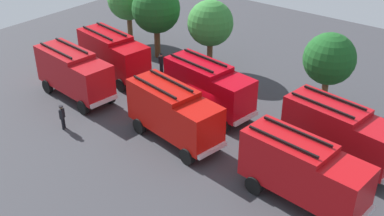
# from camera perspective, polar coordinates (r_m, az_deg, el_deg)

# --- Properties ---
(ground_plane) EXTENTS (56.97, 56.97, 0.00)m
(ground_plane) POSITION_cam_1_polar(r_m,az_deg,el_deg) (33.54, -0.00, -2.09)
(ground_plane) COLOR #38383D
(fire_truck_0) EXTENTS (7.41, 3.33, 3.88)m
(fire_truck_0) POSITION_cam_1_polar(r_m,az_deg,el_deg) (37.45, -14.05, 4.24)
(fire_truck_0) COLOR #A81116
(fire_truck_0) RESTS_ON ground
(fire_truck_1) EXTENTS (7.50, 3.67, 3.88)m
(fire_truck_1) POSITION_cam_1_polar(r_m,az_deg,el_deg) (30.87, -2.23, -0.47)
(fire_truck_1) COLOR #B70F09
(fire_truck_1) RESTS_ON ground
(fire_truck_2) EXTENTS (7.39, 3.29, 3.88)m
(fire_truck_2) POSITION_cam_1_polar(r_m,az_deg,el_deg) (26.29, 13.26, -7.25)
(fire_truck_2) COLOR #B30E13
(fire_truck_2) RESTS_ON ground
(fire_truck_3) EXTENTS (7.49, 3.64, 3.88)m
(fire_truck_3) POSITION_cam_1_polar(r_m,az_deg,el_deg) (40.24, -9.48, 6.52)
(fire_truck_3) COLOR #AC070E
(fire_truck_3) RESTS_ON ground
(fire_truck_4) EXTENTS (7.46, 3.53, 3.88)m
(fire_truck_4) POSITION_cam_1_polar(r_m,az_deg,el_deg) (34.22, 1.98, 2.70)
(fire_truck_4) COLOR #B30512
(fire_truck_4) RESTS_ON ground
(fire_truck_5) EXTENTS (7.46, 3.53, 3.88)m
(fire_truck_5) POSITION_cam_1_polar(r_m,az_deg,el_deg) (30.18, 17.35, -2.69)
(fire_truck_5) COLOR #B00F16
(fire_truck_5) RESTS_ON ground
(firefighter_0) EXTENTS (0.41, 0.48, 1.73)m
(firefighter_0) POSITION_cam_1_polar(r_m,az_deg,el_deg) (41.74, -16.73, 4.73)
(firefighter_0) COLOR black
(firefighter_0) RESTS_ON ground
(firefighter_1) EXTENTS (0.45, 0.48, 1.77)m
(firefighter_1) POSITION_cam_1_polar(r_m,az_deg,el_deg) (33.10, -0.82, -0.55)
(firefighter_1) COLOR black
(firefighter_1) RESTS_ON ground
(firefighter_2) EXTENTS (0.40, 0.48, 1.73)m
(firefighter_2) POSITION_cam_1_polar(r_m,az_deg,el_deg) (32.45, 22.18, -3.70)
(firefighter_2) COLOR black
(firefighter_2) RESTS_ON ground
(firefighter_3) EXTENTS (0.41, 0.48, 1.82)m
(firefighter_3) POSITION_cam_1_polar(r_m,az_deg,el_deg) (33.85, -15.38, -0.90)
(firefighter_3) COLOR black
(firefighter_3) RESTS_ON ground
(firefighter_4) EXTENTS (0.42, 0.27, 1.68)m
(firefighter_4) POSITION_cam_1_polar(r_m,az_deg,el_deg) (41.19, -3.73, 5.57)
(firefighter_4) COLOR black
(firefighter_4) RESTS_ON ground
(tree_0) EXTENTS (4.03, 4.03, 6.25)m
(tree_0) POSITION_cam_1_polar(r_m,az_deg,el_deg) (47.52, -7.72, 12.84)
(tree_0) COLOR brown
(tree_0) RESTS_ON ground
(tree_1) EXTENTS (4.35, 4.35, 6.74)m
(tree_1) POSITION_cam_1_polar(r_m,az_deg,el_deg) (43.16, -4.36, 11.79)
(tree_1) COLOR brown
(tree_1) RESTS_ON ground
(tree_2) EXTENTS (3.94, 3.94, 6.11)m
(tree_2) POSITION_cam_1_polar(r_m,az_deg,el_deg) (40.79, 2.23, 10.16)
(tree_2) COLOR brown
(tree_2) RESTS_ON ground
(tree_3) EXTENTS (3.79, 3.79, 5.88)m
(tree_3) POSITION_cam_1_polar(r_m,az_deg,el_deg) (35.46, 16.24, 5.69)
(tree_3) COLOR brown
(tree_3) RESTS_ON ground
(traffic_cone_0) EXTENTS (0.47, 0.47, 0.67)m
(traffic_cone_0) POSITION_cam_1_polar(r_m,az_deg,el_deg) (32.44, 8.17, -2.92)
(traffic_cone_0) COLOR #F2600C
(traffic_cone_0) RESTS_ON ground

